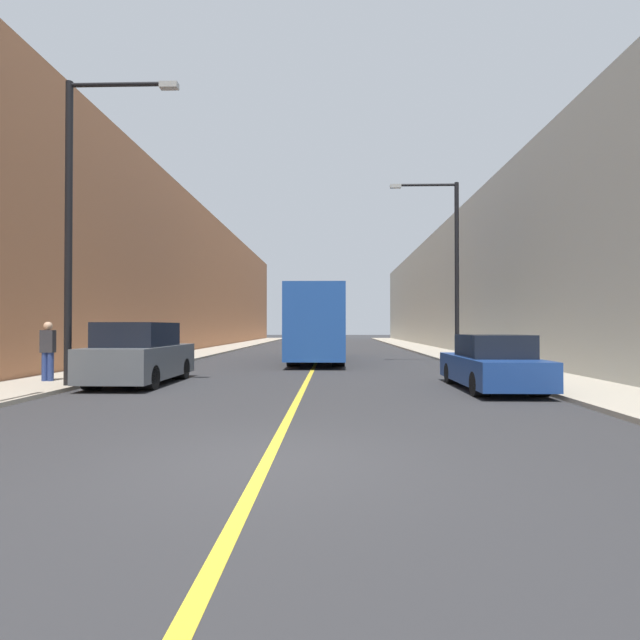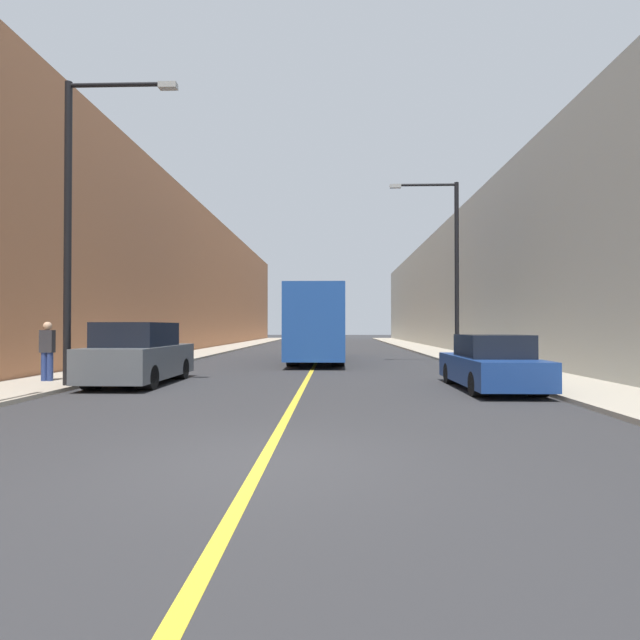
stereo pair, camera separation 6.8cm
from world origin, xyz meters
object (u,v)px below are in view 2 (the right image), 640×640
(street_lamp_left, at_px, (78,211))
(pedestrian, at_px, (47,350))
(bus, at_px, (318,324))
(parked_suv_left, at_px, (139,356))
(car_right_near, at_px, (491,365))
(street_lamp_right, at_px, (451,259))

(street_lamp_left, height_order, pedestrian, street_lamp_left)
(bus, xyz_separation_m, parked_suv_left, (-5.03, -10.47, -1.03))
(parked_suv_left, bearing_deg, car_right_near, -5.73)
(bus, relative_size, street_lamp_left, 1.36)
(car_right_near, height_order, pedestrian, pedestrian)
(street_lamp_left, xyz_separation_m, pedestrian, (-1.43, 1.03, -3.92))
(bus, bearing_deg, street_lamp_left, -118.26)
(car_right_near, xyz_separation_m, street_lamp_left, (-11.40, -0.20, 4.26))
(parked_suv_left, bearing_deg, pedestrian, -175.84)
(parked_suv_left, bearing_deg, bus, 64.34)
(pedestrian, bearing_deg, bus, 54.10)
(bus, xyz_separation_m, car_right_near, (5.11, -11.49, -1.21))
(street_lamp_right, height_order, pedestrian, street_lamp_right)
(pedestrian, bearing_deg, car_right_near, -3.67)
(parked_suv_left, xyz_separation_m, street_lamp_left, (-1.25, -1.22, 4.09))
(bus, height_order, car_right_near, bus)
(street_lamp_right, bearing_deg, pedestrian, -148.75)
(street_lamp_left, distance_m, street_lamp_right, 15.62)
(parked_suv_left, xyz_separation_m, car_right_near, (10.14, -1.02, -0.18))
(parked_suv_left, xyz_separation_m, street_lamp_right, (11.18, 8.22, 3.99))
(street_lamp_left, bearing_deg, parked_suv_left, 44.25)
(bus, height_order, parked_suv_left, bus)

